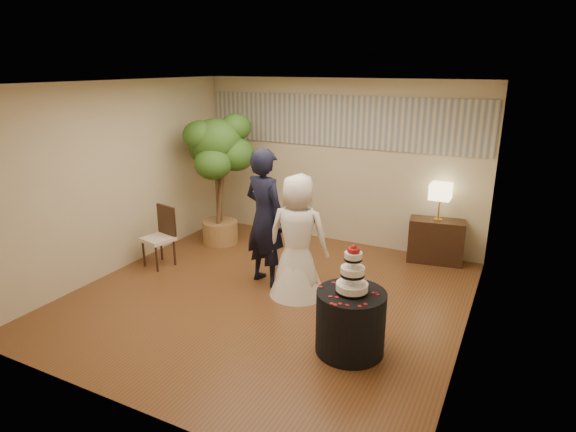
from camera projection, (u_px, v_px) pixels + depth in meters
The scene contains 15 objects.
floor at pixel (268, 297), 6.52m from camera, with size 5.00×5.00×0.00m, color brown.
ceiling at pixel (265, 83), 5.67m from camera, with size 5.00×5.00×0.00m, color white.
wall_back at pixel (338, 163), 8.22m from camera, with size 5.00×0.06×2.80m, color beige.
wall_front at pixel (119, 269), 3.97m from camera, with size 5.00×0.06×2.80m, color beige.
wall_left at pixel (120, 177), 7.17m from camera, with size 0.06×5.00×2.80m, color beige.
wall_right at pixel (476, 226), 5.02m from camera, with size 0.06×5.00×2.80m, color beige.
mural_border at pixel (339, 121), 8.00m from camera, with size 4.90×0.02×0.85m, color #9E9E91.
groom at pixel (265, 218), 6.67m from camera, with size 0.71×0.47×1.95m, color black.
bride at pixel (298, 236), 6.35m from camera, with size 0.82×0.77×1.68m, color white.
cake_table at pixel (350, 322), 5.19m from camera, with size 0.75×0.75×0.71m, color black.
wedding_cake at pixel (353, 269), 5.00m from camera, with size 0.35×0.35×0.54m, color white, non-canonical shape.
console at pixel (436, 241), 7.58m from camera, with size 0.84×0.37×0.70m, color black.
table_lamp at pixel (440, 202), 7.39m from camera, with size 0.31×0.31×0.58m, color beige, non-canonical shape.
ficus_tree at pixel (218, 179), 8.17m from camera, with size 1.09×1.09×2.28m, color #2F5A1C, non-canonical shape.
side_chair at pixel (158, 237), 7.39m from camera, with size 0.43×0.45×0.93m, color black, non-canonical shape.
Camera 1 is at (2.89, -5.13, 3.01)m, focal length 30.00 mm.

